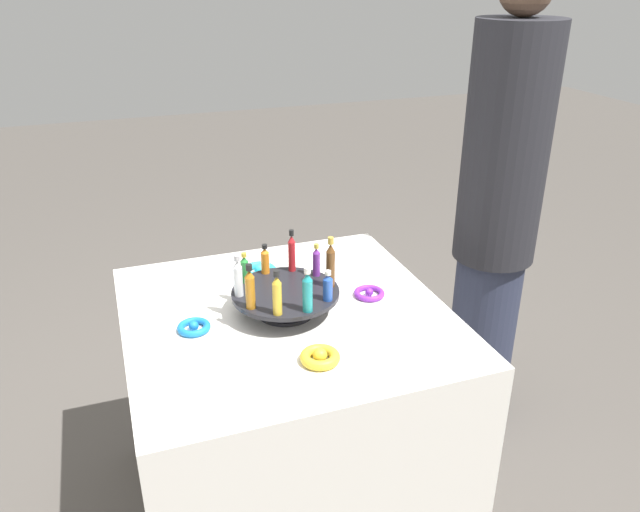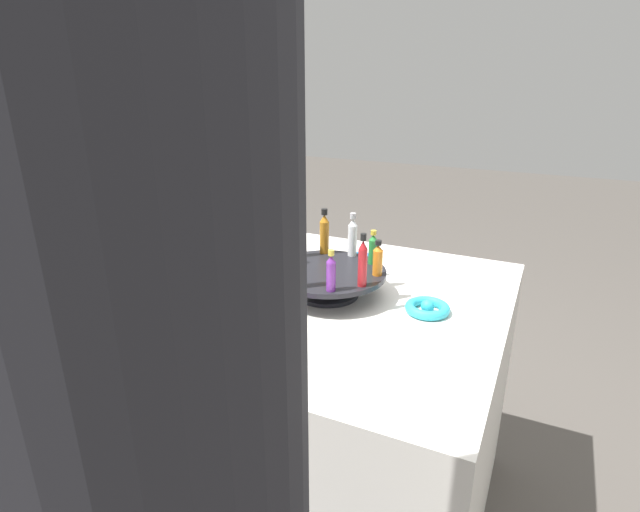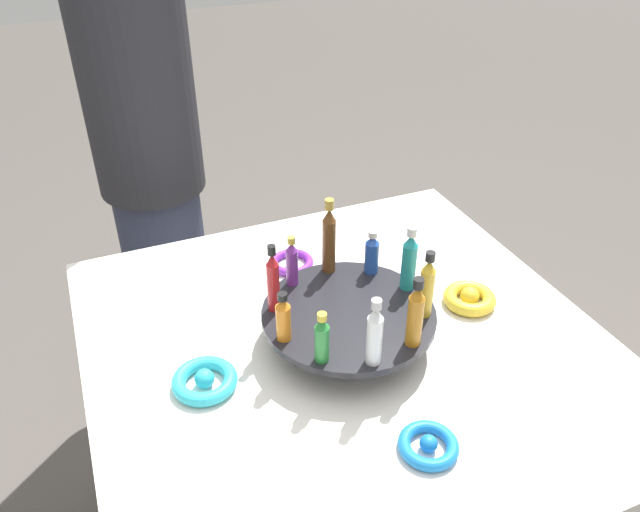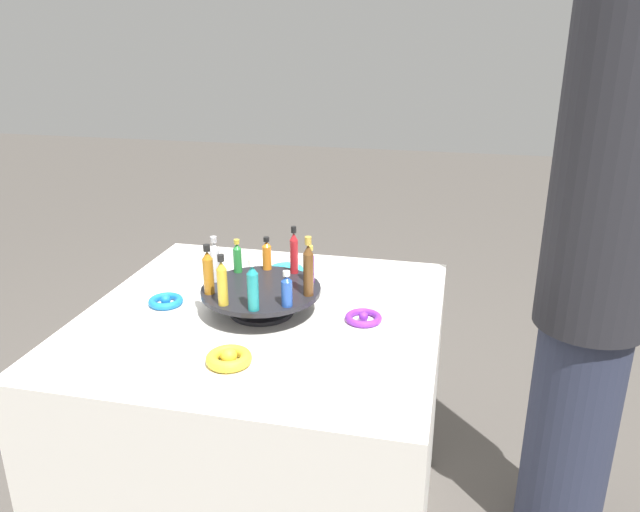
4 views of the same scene
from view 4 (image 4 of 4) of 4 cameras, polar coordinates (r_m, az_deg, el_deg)
party_table at (r=1.75m, az=-4.94°, el=-15.78°), size 0.88×0.88×0.72m
display_stand at (r=1.55m, az=-5.39°, el=-3.60°), size 0.30×0.30×0.07m
bottle_green at (r=1.63m, az=-7.56°, el=-0.10°), size 0.02×0.02×0.09m
bottle_clear at (r=1.58m, az=-9.60°, el=-0.43°), size 0.02×0.02×0.12m
bottle_amber at (r=1.50m, az=-10.19°, el=-1.38°), size 0.03×0.03×0.12m
bottle_gold at (r=1.44m, az=-8.94°, el=-2.36°), size 0.02×0.02×0.12m
bottle_teal at (r=1.40m, az=-6.16°, el=-2.80°), size 0.03×0.03×0.12m
bottle_blue at (r=1.42m, az=-3.06°, el=-3.12°), size 0.03×0.03×0.09m
bottle_brown at (r=1.47m, az=-1.08°, el=-1.17°), size 0.02×0.02×0.15m
bottle_purple at (r=1.55m, az=-0.90°, el=-0.89°), size 0.02×0.02×0.10m
bottle_red at (r=1.60m, az=-2.39°, el=0.39°), size 0.02×0.02×0.13m
bottle_orange at (r=1.64m, az=-4.88°, el=0.14°), size 0.02×0.02×0.09m
ribbon_bow_purple at (r=1.52m, az=4.00°, el=-5.65°), size 0.09×0.09×0.02m
ribbon_bow_teal at (r=1.79m, az=-3.13°, el=-1.36°), size 0.11×0.11×0.03m
ribbon_bow_blue at (r=1.65m, az=-13.92°, el=-4.02°), size 0.09×0.09×0.03m
ribbon_bow_gold at (r=1.35m, az=-8.33°, el=-9.22°), size 0.10×0.10×0.04m
person_figure at (r=1.68m, az=23.93°, el=-1.53°), size 0.27×0.27×1.61m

